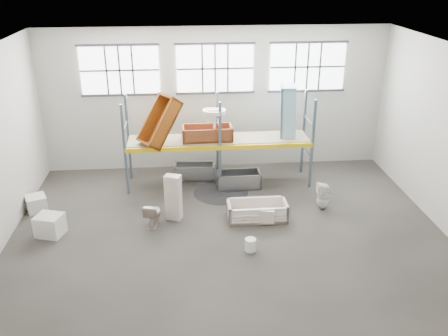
{
  "coord_description": "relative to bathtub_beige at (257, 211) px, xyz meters",
  "views": [
    {
      "loc": [
        -1.14,
        -11.36,
        7.04
      ],
      "look_at": [
        0.0,
        1.5,
        1.4
      ],
      "focal_mm": 38.61,
      "sensor_mm": 36.0,
      "label": 1
    }
  ],
  "objects": [
    {
      "name": "bucket",
      "position": [
        -0.43,
        -1.66,
        -0.08
      ],
      "size": [
        0.37,
        0.37,
        0.34
      ],
      "primitive_type": "cylinder",
      "rotation": [
        0.0,
        0.0,
        -0.34
      ],
      "color": "white",
      "rests_on": "floor"
    },
    {
      "name": "steel_tub_left",
      "position": [
        -1.73,
        3.03,
        -0.0
      ],
      "size": [
        1.42,
        0.73,
        0.51
      ],
      "primitive_type": null,
      "rotation": [
        0.0,
        0.0,
        -0.06
      ],
      "color": "#A9ACB0",
      "rests_on": "floor"
    },
    {
      "name": "wall_front",
      "position": [
        -0.92,
        -5.96,
        2.24
      ],
      "size": [
        12.0,
        0.1,
        5.0
      ],
      "primitive_type": "cube",
      "color": "#ADACA2",
      "rests_on": "ground"
    },
    {
      "name": "window_right",
      "position": [
        2.28,
        4.03,
        3.34
      ],
      "size": [
        2.6,
        0.04,
        1.6
      ],
      "primitive_type": "cube",
      "color": "white",
      "rests_on": "wall_back"
    },
    {
      "name": "blue_tub_upright",
      "position": [
        1.38,
        2.72,
        2.14
      ],
      "size": [
        0.7,
        0.92,
        1.78
      ],
      "primitive_type": null,
      "rotation": [
        0.0,
        1.54,
        -0.19
      ],
      "color": "#8CBBD2",
      "rests_on": "shelf_deck"
    },
    {
      "name": "ceiling",
      "position": [
        -0.92,
        -0.91,
        4.79
      ],
      "size": [
        12.0,
        10.0,
        0.1
      ],
      "primitive_type": "cube",
      "color": "silver",
      "rests_on": "ground"
    },
    {
      "name": "wall_back",
      "position": [
        -0.92,
        4.14,
        2.24
      ],
      "size": [
        12.0,
        0.1,
        5.0
      ],
      "primitive_type": "cube",
      "color": "#B9B7AB",
      "rests_on": "ground"
    },
    {
      "name": "rack_beam_front",
      "position": [
        -0.92,
        1.99,
        1.24
      ],
      "size": [
        6.0,
        0.1,
        0.14
      ],
      "primitive_type": "cube",
      "color": "yellow",
      "rests_on": "floor"
    },
    {
      "name": "toilet_white",
      "position": [
        2.09,
        0.43,
        0.17
      ],
      "size": [
        0.4,
        0.39,
        0.85
      ],
      "primitive_type": "imported",
      "rotation": [
        0.0,
        0.0,
        -1.56
      ],
      "color": "white",
      "rests_on": "floor"
    },
    {
      "name": "rack_upright_la",
      "position": [
        -3.92,
        1.99,
        1.24
      ],
      "size": [
        0.08,
        0.08,
        3.0
      ],
      "primitive_type": "cube",
      "color": "slate",
      "rests_on": "floor"
    },
    {
      "name": "floor",
      "position": [
        -0.92,
        -0.91,
        -0.31
      ],
      "size": [
        12.0,
        10.0,
        0.1
      ],
      "primitive_type": "cube",
      "color": "#4D4841",
      "rests_on": "ground"
    },
    {
      "name": "sink_in_tub",
      "position": [
        -0.45,
        -0.23,
        -0.1
      ],
      "size": [
        0.49,
        0.49,
        0.16
      ],
      "primitive_type": "imported",
      "rotation": [
        0.0,
        0.0,
        -0.08
      ],
      "color": "beige",
      "rests_on": "bathtub_beige"
    },
    {
      "name": "wet_patch",
      "position": [
        -0.92,
        1.79,
        -0.25
      ],
      "size": [
        1.8,
        1.8,
        0.0
      ],
      "primitive_type": "cylinder",
      "color": "black",
      "rests_on": "floor"
    },
    {
      "name": "shelf_deck",
      "position": [
        -0.92,
        2.59,
        1.32
      ],
      "size": [
        5.9,
        1.1,
        0.03
      ],
      "primitive_type": "cube",
      "color": "gray",
      "rests_on": "floor"
    },
    {
      "name": "carton_far",
      "position": [
        -6.59,
        1.09,
        -0.02
      ],
      "size": [
        0.74,
        0.74,
        0.47
      ],
      "primitive_type": "cube",
      "rotation": [
        0.0,
        0.0,
        0.42
      ],
      "color": "silver",
      "rests_on": "floor"
    },
    {
      "name": "rust_tub_flat",
      "position": [
        -1.3,
        2.51,
        1.56
      ],
      "size": [
        1.65,
        0.81,
        0.46
      ],
      "primitive_type": null,
      "rotation": [
        0.0,
        0.0,
        0.03
      ],
      "color": "#964A27",
      "rests_on": "shelf_deck"
    },
    {
      "name": "sink_on_shelf",
      "position": [
        -1.09,
        2.22,
        1.84
      ],
      "size": [
        0.75,
        0.59,
        0.64
      ],
      "primitive_type": "imported",
      "rotation": [
        0.0,
        0.0,
        -0.05
      ],
      "color": "white",
      "rests_on": "rust_tub_flat"
    },
    {
      "name": "bathtub_beige",
      "position": [
        0.0,
        0.0,
        0.0
      ],
      "size": [
        1.74,
        0.82,
        0.51
      ],
      "primitive_type": null,
      "rotation": [
        0.0,
        0.0,
        0.0
      ],
      "color": "beige",
      "rests_on": "floor"
    },
    {
      "name": "rust_tub_tilted",
      "position": [
        -2.82,
        2.39,
        2.04
      ],
      "size": [
        1.58,
        1.44,
        1.67
      ],
      "primitive_type": null,
      "rotation": [
        0.0,
        -0.96,
        0.61
      ],
      "color": "#934C08",
      "rests_on": "shelf_deck"
    },
    {
      "name": "carton_near",
      "position": [
        -5.83,
        -0.39,
        0.04
      ],
      "size": [
        0.84,
        0.77,
        0.6
      ],
      "primitive_type": "cube",
      "rotation": [
        0.0,
        0.0,
        -0.29
      ],
      "color": "silver",
      "rests_on": "floor"
    },
    {
      "name": "cistern_spare",
      "position": [
        0.22,
        -0.38,
        0.02
      ],
      "size": [
        0.46,
        0.3,
        0.4
      ],
      "primitive_type": "cube",
      "rotation": [
        0.0,
        0.0,
        -0.24
      ],
      "color": "beige",
      "rests_on": "bathtub_beige"
    },
    {
      "name": "rack_upright_lb",
      "position": [
        -3.92,
        3.19,
        1.24
      ],
      "size": [
        0.08,
        0.08,
        3.0
      ],
      "primitive_type": "cube",
      "color": "slate",
      "rests_on": "floor"
    },
    {
      "name": "steel_tub_right",
      "position": [
        -0.29,
        2.18,
        0.01
      ],
      "size": [
        1.45,
        0.69,
        0.53
      ],
      "primitive_type": null,
      "rotation": [
        0.0,
        0.0,
        0.01
      ],
      "color": "#9DA0A4",
      "rests_on": "floor"
    },
    {
      "name": "window_left",
      "position": [
        -4.12,
        4.03,
        3.34
      ],
      "size": [
        2.6,
        0.04,
        1.6
      ],
      "primitive_type": "cube",
      "color": "white",
      "rests_on": "wall_back"
    },
    {
      "name": "rack_upright_ma",
      "position": [
        -0.92,
        1.99,
        1.24
      ],
      "size": [
        0.08,
        0.08,
        3.0
      ],
      "primitive_type": "cube",
      "color": "slate",
      "rests_on": "floor"
    },
    {
      "name": "cistern_tall",
      "position": [
        -2.43,
        0.21,
        0.43
      ],
      "size": [
        0.52,
        0.42,
        1.38
      ],
      "primitive_type": "cube",
      "rotation": [
        0.0,
        0.0,
        -0.35
      ],
      "color": "beige",
      "rests_on": "floor"
    },
    {
      "name": "toilet_beige",
      "position": [
        -3.02,
        -0.1,
        0.1
      ],
      "size": [
        0.56,
        0.77,
        0.71
      ],
      "primitive_type": "imported",
      "rotation": [
        0.0,
        0.0,
        2.88
      ],
      "color": "beige",
      "rests_on": "floor"
    },
    {
      "name": "rack_upright_mb",
      "position": [
        -0.92,
        3.19,
        1.24
      ],
      "size": [
        0.08,
        0.08,
        3.0
      ],
      "primitive_type": "cube",
      "color": "slate",
      "rests_on": "floor"
    },
    {
      "name": "rack_beam_back",
      "position": [
        -0.92,
        3.19,
        1.24
      ],
      "size": [
        6.0,
        0.1,
        0.14
      ],
      "primitive_type": "cube",
      "color": "yellow",
      "rests_on": "floor"
    },
    {
      "name": "window_mid",
      "position": [
        -0.92,
        4.03,
        3.34
      ],
      "size": [
        2.6,
        0.04,
        1.6
      ],
      "primitive_type": "cube",
      "color": "white",
      "rests_on": "wall_back"
    },
    {
      "name": "rack_upright_rb",
      "position": [
        2.08,
        3.19,
        1.24
      ],
      "size": [
        0.08,
        0.08,
        3.0
      ],
      "primitive_type": "cube",
      "color": "slate",
      "rests_on": "floor"
    },
    {
      "name": "rack_upright_ra",
      "position": [
        2.08,
        1.99,
        1.24
      ],
      "size": [
        0.08,
        0.08,
        3.0
      ],
      "primitive_type": "cube",
      "color": "slate",
      "rests_on": "floor"
    }
  ]
}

